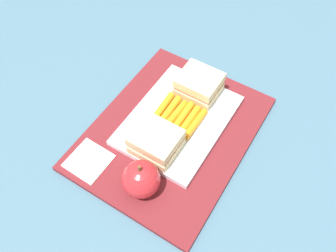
{
  "coord_description": "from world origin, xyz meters",
  "views": [
    {
      "loc": [
        0.32,
        0.19,
        0.57
      ],
      "look_at": [
        0.01,
        0.0,
        0.04
      ],
      "focal_mm": 37.89,
      "sensor_mm": 36.0,
      "label": 1
    }
  ],
  "objects_px": {
    "carrot_sticks_bundle": "(178,116)",
    "paper_napkin": "(89,161)",
    "apple": "(141,179)",
    "sandwich_half_right": "(156,141)",
    "sandwich_half_left": "(199,85)",
    "food_tray": "(178,120)"
  },
  "relations": [
    {
      "from": "carrot_sticks_bundle",
      "to": "paper_napkin",
      "type": "xyz_separation_m",
      "value": [
        0.16,
        -0.09,
        -0.02
      ]
    },
    {
      "from": "apple",
      "to": "sandwich_half_right",
      "type": "bearing_deg",
      "value": -165.7
    },
    {
      "from": "sandwich_half_left",
      "to": "sandwich_half_right",
      "type": "bearing_deg",
      "value": 0.0
    },
    {
      "from": "apple",
      "to": "carrot_sticks_bundle",
      "type": "bearing_deg",
      "value": -172.93
    },
    {
      "from": "paper_napkin",
      "to": "sandwich_half_left",
      "type": "bearing_deg",
      "value": 158.81
    },
    {
      "from": "sandwich_half_right",
      "to": "carrot_sticks_bundle",
      "type": "bearing_deg",
      "value": 179.99
    },
    {
      "from": "sandwich_half_left",
      "to": "paper_napkin",
      "type": "relative_size",
      "value": 1.14
    },
    {
      "from": "food_tray",
      "to": "carrot_sticks_bundle",
      "type": "distance_m",
      "value": 0.01
    },
    {
      "from": "food_tray",
      "to": "sandwich_half_right",
      "type": "bearing_deg",
      "value": 0.0
    },
    {
      "from": "food_tray",
      "to": "apple",
      "type": "distance_m",
      "value": 0.16
    },
    {
      "from": "carrot_sticks_bundle",
      "to": "apple",
      "type": "relative_size",
      "value": 1.14
    },
    {
      "from": "sandwich_half_right",
      "to": "apple",
      "type": "xyz_separation_m",
      "value": [
        0.07,
        0.02,
        -0.0
      ]
    },
    {
      "from": "sandwich_half_left",
      "to": "carrot_sticks_bundle",
      "type": "xyz_separation_m",
      "value": [
        0.08,
        0.0,
        -0.02
      ]
    },
    {
      "from": "carrot_sticks_bundle",
      "to": "paper_napkin",
      "type": "distance_m",
      "value": 0.19
    },
    {
      "from": "food_tray",
      "to": "sandwich_half_right",
      "type": "relative_size",
      "value": 2.88
    },
    {
      "from": "sandwich_half_left",
      "to": "food_tray",
      "type": "bearing_deg",
      "value": 0.0
    },
    {
      "from": "carrot_sticks_bundle",
      "to": "paper_napkin",
      "type": "bearing_deg",
      "value": -29.98
    },
    {
      "from": "carrot_sticks_bundle",
      "to": "apple",
      "type": "bearing_deg",
      "value": 7.07
    },
    {
      "from": "apple",
      "to": "food_tray",
      "type": "bearing_deg",
      "value": -172.93
    },
    {
      "from": "sandwich_half_right",
      "to": "food_tray",
      "type": "bearing_deg",
      "value": 180.0
    },
    {
      "from": "food_tray",
      "to": "sandwich_half_left",
      "type": "bearing_deg",
      "value": 180.0
    },
    {
      "from": "apple",
      "to": "paper_napkin",
      "type": "distance_m",
      "value": 0.12
    }
  ]
}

